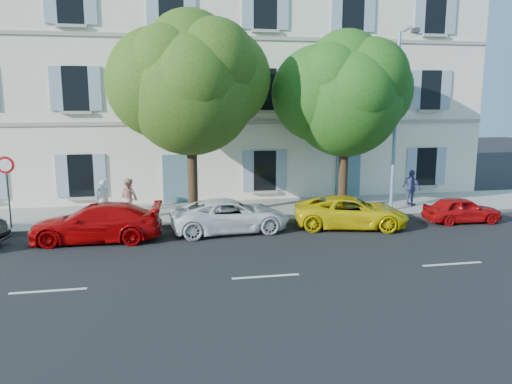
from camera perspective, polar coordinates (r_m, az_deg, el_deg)
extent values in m
plane|color=black|center=(18.51, -1.46, -5.46)|extent=(90.00, 90.00, 0.00)
cube|color=#A09E96|center=(22.76, -3.29, -2.26)|extent=(36.00, 4.50, 0.15)
cube|color=#9E998E|center=(20.67, -2.49, -3.54)|extent=(36.00, 0.16, 0.16)
cube|color=white|center=(27.93, -5.02, 12.30)|extent=(28.00, 7.00, 12.00)
imported|color=#A50406|center=(19.09, -17.80, -3.35)|extent=(4.84, 2.23, 1.37)
imported|color=white|center=(19.50, -2.97, -2.69)|extent=(4.80, 2.53, 1.29)
imported|color=yellow|center=(20.49, 10.80, -2.27)|extent=(4.90, 3.09, 1.26)
imported|color=#AC0A0C|center=(22.69, 22.47, -1.88)|extent=(3.23, 1.41, 1.08)
cylinder|color=#3A2819|center=(21.12, -7.26, 1.50)|extent=(0.42, 0.42, 3.34)
ellipsoid|color=#3F681A|center=(20.87, -7.49, 11.50)|extent=(5.34, 5.34, 5.87)
cylinder|color=#3A2819|center=(22.88, 9.92, 1.76)|extent=(0.41, 0.41, 3.06)
ellipsoid|color=#2A6B1B|center=(22.62, 10.19, 10.30)|extent=(4.98, 4.98, 5.47)
cylinder|color=#383A3D|center=(21.53, -26.41, -0.64)|extent=(0.06, 0.06, 2.38)
cylinder|color=red|center=(21.32, -26.71, 2.77)|extent=(0.65, 0.06, 0.65)
cylinder|color=#7293BF|center=(23.01, 15.62, 7.54)|extent=(0.16, 0.16, 7.82)
cylinder|color=#7293BF|center=(22.57, 16.93, 17.39)|extent=(0.42, 1.35, 0.10)
cube|color=#383A3D|center=(21.95, 17.77, 17.17)|extent=(0.34, 0.49, 0.18)
imported|color=silver|center=(22.43, -17.09, -0.65)|extent=(0.68, 0.59, 1.57)
imported|color=tan|center=(21.58, -14.33, -0.72)|extent=(1.06, 1.05, 1.73)
imported|color=#474982|center=(24.67, 17.35, 0.46)|extent=(0.76, 1.08, 1.70)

